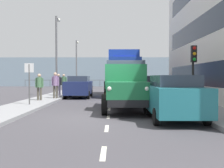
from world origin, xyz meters
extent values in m
plane|color=#423F44|center=(0.00, -10.85, 0.00)|extent=(80.00, 80.00, 0.00)
cube|color=gray|center=(-4.59, -10.85, 0.07)|extent=(2.20, 41.82, 0.15)
cube|color=gray|center=(4.59, -10.85, 0.07)|extent=(2.20, 41.82, 0.15)
cube|color=silver|center=(0.00, 5.17, 0.00)|extent=(0.12, 1.10, 0.01)
cube|color=silver|center=(0.00, 2.43, 0.00)|extent=(0.12, 1.10, 0.01)
cube|color=silver|center=(0.00, -0.05, 0.00)|extent=(0.12, 1.10, 0.01)
cube|color=silver|center=(0.00, -2.66, 0.00)|extent=(0.12, 1.10, 0.01)
cube|color=silver|center=(0.00, -4.97, 0.00)|extent=(0.12, 1.10, 0.01)
cube|color=silver|center=(0.00, -7.65, 0.00)|extent=(0.12, 1.10, 0.01)
cube|color=silver|center=(0.00, -10.05, 0.00)|extent=(0.12, 1.10, 0.01)
cube|color=silver|center=(0.00, -12.81, 0.00)|extent=(0.12, 1.10, 0.01)
cube|color=silver|center=(0.00, -15.26, 0.00)|extent=(0.12, 1.10, 0.01)
cube|color=silver|center=(0.00, -17.64, 0.00)|extent=(0.12, 1.10, 0.01)
cube|color=silver|center=(0.00, -20.59, 0.00)|extent=(0.12, 1.10, 0.01)
cube|color=silver|center=(0.00, -23.03, 0.00)|extent=(0.12, 1.10, 0.01)
cube|color=silver|center=(0.00, -25.71, 0.00)|extent=(0.12, 1.10, 0.01)
cube|color=silver|center=(0.00, -28.60, 0.00)|extent=(0.12, 1.10, 0.01)
cube|color=#2D3847|center=(-5.72, -5.18, 1.80)|extent=(0.08, 17.12, 1.40)
cube|color=#2D3847|center=(-5.72, -5.18, 4.80)|extent=(0.08, 17.12, 1.40)
cube|color=gray|center=(0.00, -34.76, 2.50)|extent=(80.00, 0.80, 5.00)
cylinder|color=#4C5156|center=(-14.00, -31.16, 0.60)|extent=(0.08, 0.08, 1.20)
cylinder|color=#4C5156|center=(-12.00, -31.16, 0.60)|extent=(0.08, 0.08, 1.20)
cylinder|color=#4C5156|center=(-10.00, -31.16, 0.60)|extent=(0.08, 0.08, 1.20)
cylinder|color=#4C5156|center=(-8.00, -31.16, 0.60)|extent=(0.08, 0.08, 1.20)
cylinder|color=#4C5156|center=(-6.00, -31.16, 0.60)|extent=(0.08, 0.08, 1.20)
cylinder|color=#4C5156|center=(-4.00, -31.16, 0.60)|extent=(0.08, 0.08, 1.20)
cylinder|color=#4C5156|center=(-2.00, -31.16, 0.60)|extent=(0.08, 0.08, 1.20)
cylinder|color=#4C5156|center=(0.00, -31.16, 0.60)|extent=(0.08, 0.08, 1.20)
cylinder|color=#4C5156|center=(2.00, -31.16, 0.60)|extent=(0.08, 0.08, 1.20)
cylinder|color=#4C5156|center=(4.00, -31.16, 0.60)|extent=(0.08, 0.08, 1.20)
cylinder|color=#4C5156|center=(6.00, -31.16, 0.60)|extent=(0.08, 0.08, 1.20)
cylinder|color=#4C5156|center=(8.00, -31.16, 0.60)|extent=(0.08, 0.08, 1.20)
cylinder|color=#4C5156|center=(10.00, -31.16, 0.60)|extent=(0.08, 0.08, 1.20)
cylinder|color=#4C5156|center=(12.00, -31.16, 0.60)|extent=(0.08, 0.08, 1.20)
cylinder|color=#4C5156|center=(14.00, -31.16, 0.60)|extent=(0.08, 0.08, 1.20)
cube|color=#4C5156|center=(0.00, -31.16, 1.12)|extent=(28.00, 0.08, 0.08)
cube|color=black|center=(-0.79, -2.24, 0.60)|extent=(1.64, 5.60, 0.30)
cube|color=#196038|center=(-0.79, -0.39, 1.10)|extent=(1.72, 1.90, 0.70)
cube|color=silver|center=(-0.79, 0.51, 1.07)|extent=(1.16, 0.08, 0.56)
sphere|color=white|center=(-1.52, 0.51, 1.20)|extent=(0.20, 0.20, 0.20)
sphere|color=white|center=(-0.05, 0.51, 1.20)|extent=(0.20, 0.20, 0.20)
cube|color=#196038|center=(-0.79, -1.90, 1.67)|extent=(1.93, 1.34, 1.15)
cube|color=#2D3847|center=(-0.79, -1.90, 2.15)|extent=(1.78, 1.23, 0.56)
cube|color=#2D2319|center=(-0.79, -3.58, 0.83)|extent=(2.10, 2.80, 0.16)
cube|color=black|center=(-1.79, -3.58, 1.15)|extent=(0.08, 2.80, 0.56)
cube|color=black|center=(0.22, -3.58, 1.15)|extent=(0.08, 2.80, 0.56)
cylinder|color=black|center=(-1.75, -0.56, 0.45)|extent=(0.24, 0.90, 0.90)
cylinder|color=black|center=(0.18, -0.56, 0.45)|extent=(0.24, 0.90, 0.90)
cylinder|color=black|center=(-1.75, -3.78, 0.45)|extent=(0.24, 0.90, 0.90)
cylinder|color=black|center=(0.18, -3.78, 0.45)|extent=(0.24, 0.90, 0.90)
cube|color=#193899|center=(-1.06, -9.29, 1.82)|extent=(2.40, 2.21, 2.60)
cube|color=#2D3847|center=(-1.06, -9.29, 2.39)|extent=(2.20, 2.04, 0.80)
cube|color=#1933B2|center=(-1.06, -9.29, 3.22)|extent=(1.75, 0.20, 0.16)
cube|color=#193899|center=(-1.06, -13.29, 2.37)|extent=(2.50, 5.95, 3.00)
cube|color=black|center=(-1.06, -12.35, 0.70)|extent=(2.00, 8.08, 0.36)
cylinder|color=black|center=(-2.21, -9.38, 0.52)|extent=(0.28, 1.04, 1.04)
cylinder|color=black|center=(0.09, -9.38, 0.52)|extent=(0.28, 1.04, 1.04)
cylinder|color=black|center=(-2.21, -12.99, 0.52)|extent=(0.28, 1.04, 1.04)
cylinder|color=black|center=(0.09, -12.99, 0.52)|extent=(0.28, 1.04, 1.04)
cylinder|color=black|center=(-2.21, -15.12, 0.52)|extent=(0.28, 1.04, 1.04)
cylinder|color=black|center=(0.09, -15.12, 0.52)|extent=(0.28, 1.04, 1.04)
cube|color=#1E6670|center=(-2.54, 0.52, 0.80)|extent=(1.83, 4.45, 1.00)
cube|color=#2D3847|center=(-2.54, 0.72, 1.51)|extent=(1.50, 2.45, 0.42)
cylinder|color=black|center=(-1.67, -0.86, 0.30)|extent=(0.18, 0.60, 0.60)
cylinder|color=black|center=(-3.41, -0.86, 0.30)|extent=(0.18, 0.60, 0.60)
cylinder|color=black|center=(-1.67, 1.90, 0.30)|extent=(0.18, 0.60, 0.60)
cylinder|color=black|center=(-3.41, 1.90, 0.30)|extent=(0.18, 0.60, 0.60)
cube|color=maroon|center=(-2.54, -5.16, 0.80)|extent=(1.68, 4.10, 1.00)
cube|color=#2D3847|center=(-2.54, -4.96, 1.51)|extent=(1.38, 2.26, 0.42)
cylinder|color=black|center=(-1.74, -6.43, 0.30)|extent=(0.18, 0.60, 0.60)
cylinder|color=black|center=(-3.34, -6.43, 0.30)|extent=(0.18, 0.60, 0.60)
cylinder|color=black|center=(-1.74, -3.88, 0.30)|extent=(0.18, 0.60, 0.60)
cylinder|color=black|center=(-3.34, -3.88, 0.30)|extent=(0.18, 0.60, 0.60)
cube|color=#B21E1E|center=(-2.54, -11.12, 0.80)|extent=(1.76, 3.86, 1.00)
cube|color=#2D3847|center=(-2.54, -10.92, 1.51)|extent=(1.44, 2.12, 0.42)
cylinder|color=black|center=(-1.70, -12.32, 0.30)|extent=(0.18, 0.60, 0.60)
cylinder|color=black|center=(-3.38, -12.32, 0.30)|extent=(0.18, 0.60, 0.60)
cylinder|color=black|center=(-1.70, -9.92, 0.30)|extent=(0.18, 0.60, 0.60)
cylinder|color=black|center=(-3.38, -9.92, 0.30)|extent=(0.18, 0.60, 0.60)
cube|color=navy|center=(2.54, -9.92, 0.80)|extent=(1.84, 4.00, 1.00)
cube|color=#2D3847|center=(2.54, -10.12, 1.51)|extent=(1.51, 2.20, 0.42)
cylinder|color=black|center=(1.67, -8.68, 0.30)|extent=(0.18, 0.60, 0.60)
cylinder|color=black|center=(3.41, -8.68, 0.30)|extent=(0.18, 0.60, 0.60)
cylinder|color=black|center=(1.67, -11.16, 0.30)|extent=(0.18, 0.60, 0.60)
cylinder|color=black|center=(3.41, -11.16, 0.30)|extent=(0.18, 0.60, 0.60)
cylinder|color=#4C473D|center=(4.48, -6.01, 0.56)|extent=(0.14, 0.14, 0.83)
cylinder|color=#4C473D|center=(4.66, -6.01, 0.56)|extent=(0.14, 0.14, 0.83)
cylinder|color=#47724C|center=(4.57, -6.01, 1.31)|extent=(0.34, 0.34, 0.66)
cylinder|color=#47724C|center=(4.35, -6.01, 1.27)|extent=(0.09, 0.09, 0.60)
cylinder|color=#47724C|center=(4.79, -6.01, 1.27)|extent=(0.09, 0.09, 0.60)
sphere|color=tan|center=(4.57, -6.01, 1.75)|extent=(0.22, 0.22, 0.22)
cylinder|color=#4C473D|center=(3.81, -7.65, 0.59)|extent=(0.14, 0.14, 0.88)
cylinder|color=#4C473D|center=(3.99, -7.65, 0.59)|extent=(0.14, 0.14, 0.88)
cylinder|color=gray|center=(3.90, -7.65, 1.38)|extent=(0.34, 0.34, 0.70)
cylinder|color=gray|center=(3.68, -7.65, 1.35)|extent=(0.09, 0.09, 0.64)
cylinder|color=gray|center=(4.12, -7.65, 1.35)|extent=(0.09, 0.09, 0.64)
sphere|color=tan|center=(3.90, -7.65, 1.85)|extent=(0.24, 0.24, 0.24)
cylinder|color=#383342|center=(4.10, -10.08, 0.57)|extent=(0.14, 0.14, 0.84)
cylinder|color=#383342|center=(4.28, -10.08, 0.57)|extent=(0.14, 0.14, 0.84)
cylinder|color=black|center=(4.19, -10.08, 1.33)|extent=(0.34, 0.34, 0.67)
cylinder|color=black|center=(3.97, -10.08, 1.29)|extent=(0.09, 0.09, 0.61)
cylinder|color=black|center=(4.41, -10.08, 1.29)|extent=(0.09, 0.09, 0.61)
sphere|color=tan|center=(4.19, -10.08, 1.78)|extent=(0.23, 0.23, 0.23)
cylinder|color=#383342|center=(4.01, -11.83, 0.57)|extent=(0.14, 0.14, 0.85)
cylinder|color=#383342|center=(4.19, -11.83, 0.57)|extent=(0.14, 0.14, 0.85)
cylinder|color=#47724C|center=(4.10, -11.83, 1.33)|extent=(0.34, 0.34, 0.67)
cylinder|color=#47724C|center=(3.88, -11.83, 1.30)|extent=(0.09, 0.09, 0.62)
cylinder|color=#47724C|center=(4.32, -11.83, 1.30)|extent=(0.09, 0.09, 0.62)
sphere|color=tan|center=(4.10, -11.83, 1.78)|extent=(0.23, 0.23, 0.23)
cylinder|color=black|center=(-4.55, -3.56, 1.75)|extent=(0.12, 0.12, 3.20)
cube|color=black|center=(-4.55, -3.42, 2.90)|extent=(0.28, 0.24, 0.90)
sphere|color=red|center=(-4.55, -3.30, 3.20)|extent=(0.18, 0.18, 0.18)
sphere|color=orange|center=(-4.55, -3.30, 2.90)|extent=(0.18, 0.18, 0.18)
sphere|color=green|center=(-4.55, -3.30, 2.60)|extent=(0.18, 0.18, 0.18)
cylinder|color=#59595B|center=(4.57, -11.12, 3.44)|extent=(0.16, 0.16, 6.57)
cylinder|color=#59595B|center=(4.57, -11.57, 6.62)|extent=(0.10, 0.90, 0.10)
sphere|color=silver|center=(4.57, -12.02, 6.57)|extent=(0.32, 0.32, 0.32)
cylinder|color=#59595B|center=(4.47, -22.17, 3.19)|extent=(0.16, 0.16, 6.08)
cylinder|color=#59595B|center=(4.47, -22.62, 6.13)|extent=(0.10, 0.90, 0.10)
sphere|color=silver|center=(4.47, -23.07, 6.08)|extent=(0.32, 0.32, 0.32)
cylinder|color=#4C4C4C|center=(4.39, -3.46, 1.25)|extent=(0.07, 0.07, 2.20)
cube|color=silver|center=(4.39, -3.46, 2.15)|extent=(0.50, 0.04, 0.50)
camera|label=1|loc=(-0.23, 10.83, 1.67)|focal=42.13mm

